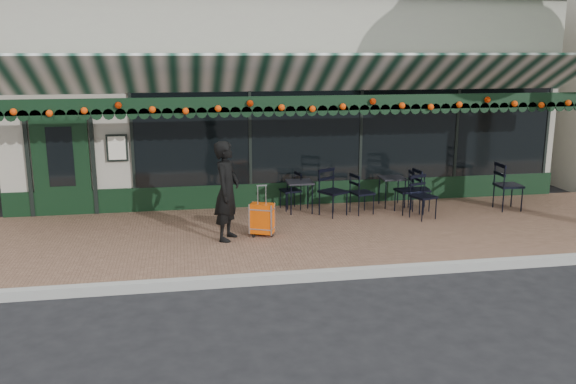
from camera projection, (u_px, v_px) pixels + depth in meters
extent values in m
plane|color=black|center=(345.00, 276.00, 9.44)|extent=(80.00, 80.00, 0.00)
cube|color=brown|center=(317.00, 234.00, 11.35)|extent=(18.00, 4.00, 0.15)
cube|color=#9E9E99|center=(346.00, 274.00, 9.35)|extent=(18.00, 0.16, 0.15)
cube|color=#A4A18E|center=(269.00, 94.00, 16.60)|extent=(12.00, 8.00, 4.50)
cube|color=black|center=(352.00, 135.00, 13.09)|extent=(9.20, 0.04, 2.00)
cube|color=black|center=(61.00, 162.00, 12.17)|extent=(1.10, 0.07, 2.20)
cube|color=silver|center=(117.00, 148.00, 12.26)|extent=(0.42, 0.04, 0.55)
cube|color=black|center=(312.00, 103.00, 11.30)|extent=(12.00, 0.03, 0.28)
cylinder|color=#F33E07|center=(313.00, 105.00, 11.25)|extent=(11.60, 0.12, 0.12)
imported|color=black|center=(227.00, 191.00, 10.61)|extent=(0.64, 0.75, 1.75)
cube|color=#DE4B07|center=(262.00, 218.00, 10.93)|extent=(0.46, 0.37, 0.54)
cube|color=black|center=(262.00, 234.00, 11.00)|extent=(0.46, 0.37, 0.05)
cube|color=silver|center=(262.00, 195.00, 10.83)|extent=(0.18, 0.10, 0.33)
cube|color=black|center=(392.00, 178.00, 12.97)|extent=(0.51, 0.51, 0.03)
cylinder|color=black|center=(386.00, 195.00, 12.80)|extent=(0.03, 0.03, 0.60)
cylinder|color=black|center=(405.00, 194.00, 12.87)|extent=(0.03, 0.03, 0.60)
cylinder|color=black|center=(379.00, 191.00, 13.21)|extent=(0.03, 0.03, 0.60)
cylinder|color=black|center=(398.00, 190.00, 13.28)|extent=(0.03, 0.03, 0.60)
cube|color=black|center=(300.00, 182.00, 12.49)|extent=(0.53, 0.53, 0.04)
cylinder|color=black|center=(291.00, 200.00, 12.32)|extent=(0.03, 0.03, 0.61)
cylinder|color=black|center=(312.00, 199.00, 12.39)|extent=(0.03, 0.03, 0.61)
cylinder|color=black|center=(287.00, 195.00, 12.74)|extent=(0.03, 0.03, 0.61)
cylinder|color=black|center=(308.00, 194.00, 12.81)|extent=(0.03, 0.03, 0.61)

